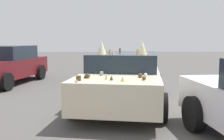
{
  "coord_description": "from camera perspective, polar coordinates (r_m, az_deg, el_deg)",
  "views": [
    {
      "loc": [
        -6.64,
        0.49,
        1.68
      ],
      "look_at": [
        0.0,
        0.3,
        0.9
      ],
      "focal_mm": 41.06,
      "sensor_mm": 36.0,
      "label": 1
    }
  ],
  "objects": [
    {
      "name": "parked_sedan_far_left",
      "position": [
        10.72,
        -22.8,
        1.06
      ],
      "size": [
        4.38,
        2.59,
        1.46
      ],
      "rotation": [
        0.0,
        0.0,
        2.94
      ],
      "color": "#5B1419",
      "rests_on": "ground"
    },
    {
      "name": "ground_plane",
      "position": [
        6.87,
        2.52,
        -7.47
      ],
      "size": [
        60.0,
        60.0,
        0.0
      ],
      "primitive_type": "plane",
      "color": "#514F4C"
    },
    {
      "name": "art_car_decorated",
      "position": [
        6.78,
        2.59,
        -1.67
      ],
      "size": [
        4.79,
        2.63,
        1.65
      ],
      "rotation": [
        0.0,
        0.0,
        2.97
      ],
      "color": "beige",
      "rests_on": "ground"
    }
  ]
}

